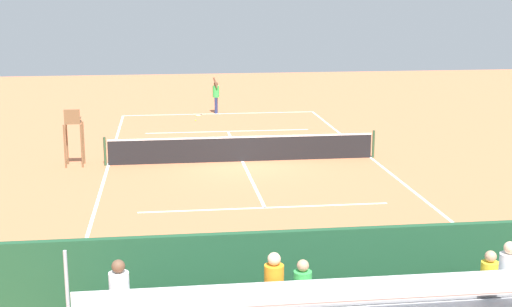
{
  "coord_description": "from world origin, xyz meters",
  "views": [
    {
      "loc": [
        2.91,
        26.38,
        6.29
      ],
      "look_at": [
        0.0,
        4.0,
        1.2
      ],
      "focal_mm": 50.54,
      "sensor_mm": 36.0,
      "label": 1
    }
  ],
  "objects_px": {
    "tennis_player": "(216,94)",
    "tennis_ball_near": "(196,120)",
    "umpire_chair": "(73,131)",
    "courtside_bench": "(432,280)",
    "equipment_bag": "(329,306)",
    "tennis_net": "(242,148)",
    "tennis_racket": "(199,116)"
  },
  "relations": [
    {
      "from": "courtside_bench",
      "to": "tennis_net",
      "type": "bearing_deg",
      "value": -79.75
    },
    {
      "from": "equipment_bag",
      "to": "courtside_bench",
      "type": "bearing_deg",
      "value": -176.6
    },
    {
      "from": "umpire_chair",
      "to": "tennis_ball_near",
      "type": "xyz_separation_m",
      "value": [
        -4.85,
        -8.91,
        -1.28
      ]
    },
    {
      "from": "umpire_chair",
      "to": "equipment_bag",
      "type": "height_order",
      "value": "umpire_chair"
    },
    {
      "from": "umpire_chair",
      "to": "tennis_racket",
      "type": "xyz_separation_m",
      "value": [
        -5.08,
        -10.42,
        -1.3
      ]
    },
    {
      "from": "tennis_ball_near",
      "to": "courtside_bench",
      "type": "bearing_deg",
      "value": 99.56
    },
    {
      "from": "tennis_net",
      "to": "tennis_ball_near",
      "type": "bearing_deg",
      "value": -81.46
    },
    {
      "from": "courtside_bench",
      "to": "umpire_chair",
      "type": "bearing_deg",
      "value": -57.16
    },
    {
      "from": "umpire_chair",
      "to": "tennis_racket",
      "type": "relative_size",
      "value": 3.73
    },
    {
      "from": "courtside_bench",
      "to": "tennis_racket",
      "type": "xyz_separation_m",
      "value": [
        3.52,
        -23.74,
        -0.54
      ]
    },
    {
      "from": "tennis_racket",
      "to": "tennis_player",
      "type": "bearing_deg",
      "value": -142.51
    },
    {
      "from": "courtside_bench",
      "to": "tennis_ball_near",
      "type": "relative_size",
      "value": 27.27
    },
    {
      "from": "courtside_bench",
      "to": "equipment_bag",
      "type": "relative_size",
      "value": 2.0
    },
    {
      "from": "tennis_racket",
      "to": "tennis_ball_near",
      "type": "height_order",
      "value": "tennis_ball_near"
    },
    {
      "from": "tennis_ball_near",
      "to": "umpire_chair",
      "type": "bearing_deg",
      "value": 61.42
    },
    {
      "from": "equipment_bag",
      "to": "tennis_ball_near",
      "type": "xyz_separation_m",
      "value": [
        1.58,
        -22.36,
        -0.15
      ]
    },
    {
      "from": "tennis_net",
      "to": "umpire_chair",
      "type": "height_order",
      "value": "umpire_chair"
    },
    {
      "from": "courtside_bench",
      "to": "equipment_bag",
      "type": "distance_m",
      "value": 2.2
    },
    {
      "from": "tennis_net",
      "to": "umpire_chair",
      "type": "xyz_separation_m",
      "value": [
        6.2,
        -0.05,
        0.81
      ]
    },
    {
      "from": "tennis_net",
      "to": "equipment_bag",
      "type": "height_order",
      "value": "tennis_net"
    },
    {
      "from": "courtside_bench",
      "to": "tennis_player",
      "type": "height_order",
      "value": "tennis_player"
    },
    {
      "from": "courtside_bench",
      "to": "tennis_ball_near",
      "type": "bearing_deg",
      "value": -80.44
    },
    {
      "from": "umpire_chair",
      "to": "tennis_racket",
      "type": "height_order",
      "value": "umpire_chair"
    },
    {
      "from": "equipment_bag",
      "to": "tennis_ball_near",
      "type": "relative_size",
      "value": 13.64
    },
    {
      "from": "tennis_ball_near",
      "to": "tennis_player",
      "type": "bearing_deg",
      "value": -118.04
    },
    {
      "from": "tennis_racket",
      "to": "tennis_ball_near",
      "type": "distance_m",
      "value": 1.52
    },
    {
      "from": "umpire_chair",
      "to": "tennis_net",
      "type": "bearing_deg",
      "value": 179.51
    },
    {
      "from": "tennis_player",
      "to": "tennis_ball_near",
      "type": "height_order",
      "value": "tennis_player"
    },
    {
      "from": "tennis_player",
      "to": "tennis_racket",
      "type": "bearing_deg",
      "value": 37.49
    },
    {
      "from": "tennis_net",
      "to": "umpire_chair",
      "type": "relative_size",
      "value": 4.81
    },
    {
      "from": "tennis_net",
      "to": "equipment_bag",
      "type": "relative_size",
      "value": 11.44
    },
    {
      "from": "umpire_chair",
      "to": "courtside_bench",
      "type": "xyz_separation_m",
      "value": [
        -8.6,
        13.32,
        -0.76
      ]
    }
  ]
}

